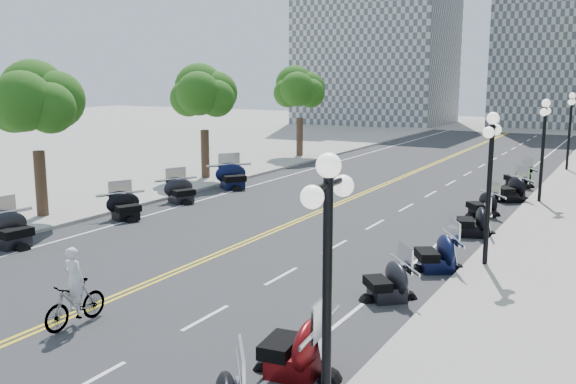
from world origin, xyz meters
The scene contains 45 objects.
ground centered at (0.00, 0.00, 0.00)m, with size 160.00×160.00×0.00m, color gray.
road centered at (0.00, 10.00, 0.00)m, with size 16.00×90.00×0.01m, color #333335.
centerline_yellow_a centered at (-0.12, 10.00, 0.01)m, with size 0.12×90.00×0.00m, color yellow.
centerline_yellow_b centered at (0.12, 10.00, 0.01)m, with size 0.12×90.00×0.00m, color yellow.
edge_line_north centered at (6.40, 10.00, 0.01)m, with size 0.12×90.00×0.00m, color white.
edge_line_south centered at (-6.40, 10.00, 0.01)m, with size 0.12×90.00×0.00m, color white.
lane_dash_4 centered at (3.20, -8.00, 0.01)m, with size 0.12×2.00×0.00m, color white.
lane_dash_5 centered at (3.20, -4.00, 0.01)m, with size 0.12×2.00×0.00m, color white.
lane_dash_6 centered at (3.20, 0.00, 0.01)m, with size 0.12×2.00×0.00m, color white.
lane_dash_7 centered at (3.20, 4.00, 0.01)m, with size 0.12×2.00×0.00m, color white.
lane_dash_8 centered at (3.20, 8.00, 0.01)m, with size 0.12×2.00×0.00m, color white.
lane_dash_9 centered at (3.20, 12.00, 0.01)m, with size 0.12×2.00×0.00m, color white.
lane_dash_10 centered at (3.20, 16.00, 0.01)m, with size 0.12×2.00×0.00m, color white.
lane_dash_11 centered at (3.20, 20.00, 0.01)m, with size 0.12×2.00×0.00m, color white.
lane_dash_12 centered at (3.20, 24.00, 0.01)m, with size 0.12×2.00×0.00m, color white.
lane_dash_13 centered at (3.20, 28.00, 0.01)m, with size 0.12×2.00×0.00m, color white.
lane_dash_14 centered at (3.20, 32.00, 0.01)m, with size 0.12×2.00×0.00m, color white.
lane_dash_15 centered at (3.20, 36.00, 0.01)m, with size 0.12×2.00×0.00m, color white.
lane_dash_16 centered at (3.20, 40.00, 0.01)m, with size 0.12×2.00×0.00m, color white.
lane_dash_17 centered at (3.20, 44.00, 0.01)m, with size 0.12×2.00×0.00m, color white.
lane_dash_18 centered at (3.20, 48.00, 0.01)m, with size 0.12×2.00×0.00m, color white.
lane_dash_19 centered at (3.20, 52.00, 0.01)m, with size 0.12×2.00×0.00m, color white.
sidewalk_north centered at (10.50, 10.00, 0.07)m, with size 5.00×90.00×0.15m, color #9E9991.
sidewalk_south centered at (-10.50, 10.00, 0.07)m, with size 5.00×90.00×0.15m, color #9E9991.
distant_block_a centered at (-18.00, 62.00, 13.00)m, with size 18.00×14.00×26.00m, color gray.
street_lamp_1 centered at (8.60, -8.00, 2.60)m, with size 0.50×1.20×4.90m, color black, non-canonical shape.
street_lamp_2 centered at (8.60, 4.00, 2.60)m, with size 0.50×1.20×4.90m, color black, non-canonical shape.
street_lamp_3 centered at (8.60, 16.00, 2.60)m, with size 0.50×1.20×4.90m, color black, non-canonical shape.
street_lamp_4 centered at (8.60, 28.00, 2.60)m, with size 0.50×1.20×4.90m, color black, non-canonical shape.
tree_2 centered at (-10.00, 2.00, 4.75)m, with size 4.80×4.80×9.20m, color #235619, non-canonical shape.
tree_3 centered at (-10.00, 14.00, 4.75)m, with size 4.80×4.80×9.20m, color #235619, non-canonical shape.
tree_4 centered at (-10.00, 26.00, 4.75)m, with size 4.80×4.80×9.20m, color #235619, non-canonical shape.
motorcycle_n_4 centered at (6.75, -5.66, 0.72)m, with size 2.07×2.07×1.45m, color #590A0C, non-canonical shape.
motorcycle_n_5 centered at (6.86, -0.40, 0.63)m, with size 1.80×1.80×1.26m, color black, non-canonical shape.
motorcycle_n_6 centered at (7.29, 2.92, 0.68)m, with size 1.94×1.94×1.36m, color black, non-canonical shape.
motorcycle_n_7 centered at (7.26, 8.11, 0.67)m, with size 1.91×1.91×1.34m, color black, non-canonical shape.
motorcycle_n_8 centered at (6.79, 11.81, 0.62)m, with size 1.78×1.78×1.25m, color black, non-canonical shape.
motorcycle_n_9 centered at (7.25, 15.99, 0.71)m, with size 2.04×2.04×1.43m, color black, non-canonical shape.
motorcycle_n_10 centered at (6.89, 20.23, 0.68)m, with size 1.95×1.95×1.36m, color black, non-canonical shape.
motorcycle_s_5 centered at (-7.19, -1.80, 0.74)m, with size 2.11×2.11×1.48m, color black, non-canonical shape.
motorcycle_s_6 centered at (-6.70, 3.65, 0.67)m, with size 1.92×1.92×1.34m, color black, non-canonical shape.
motorcycle_s_7 centered at (-6.95, 7.81, 0.68)m, with size 1.95×1.95×1.36m, color black, non-canonical shape.
motorcycle_s_8 centered at (-6.89, 12.28, 0.78)m, with size 2.22×2.22×1.55m, color black, non-canonical shape.
bicycle centered at (0.63, -5.99, 0.57)m, with size 0.54×1.90×1.14m, color #A51414.
cyclist_rider centered at (0.63, -5.99, 2.00)m, with size 0.62×0.41×1.70m, color white.
Camera 1 is at (12.78, -16.81, 6.29)m, focal length 40.00 mm.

